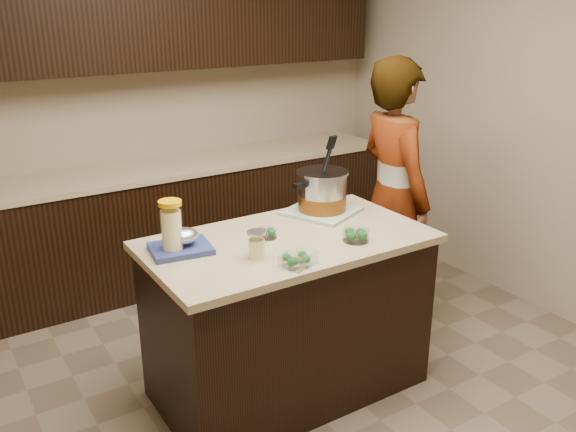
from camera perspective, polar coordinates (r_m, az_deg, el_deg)
name	(u,v)px	position (r m, az deg, el deg)	size (l,w,h in m)	color
ground_plane	(288,386)	(3.55, 0.00, -15.66)	(4.00, 4.00, 0.00)	brown
room_shell	(288,76)	(2.91, 0.00, 12.96)	(4.04, 4.04, 2.72)	tan
back_cabinets	(162,158)	(4.60, -11.73, 5.30)	(3.60, 0.63, 2.33)	black
island	(288,315)	(3.31, 0.00, -9.28)	(1.46, 0.81, 0.90)	black
dish_towel	(322,211)	(3.48, 3.19, 0.47)	(0.36, 0.36, 0.02)	#537C59
stock_pot	(322,193)	(3.45, 3.23, 2.13)	(0.41, 0.32, 0.41)	#B7B7BC
lemonade_pitcher	(172,230)	(2.94, -10.83, -1.28)	(0.14, 0.14, 0.26)	#F9EE98
mason_jar	(257,245)	(2.86, -2.96, -2.77)	(0.11, 0.11, 0.14)	#F9EE98
broccoli_tub_left	(267,234)	(3.12, -1.98, -1.65)	(0.11, 0.11, 0.05)	silver
broccoli_tub_right	(356,236)	(3.09, 6.37, -1.83)	(0.14, 0.14, 0.06)	silver
broccoli_tub_rect	(298,260)	(2.80, 0.97, -4.10)	(0.19, 0.17, 0.06)	silver
blue_tray	(182,244)	(2.99, -9.89, -2.58)	(0.31, 0.27, 0.11)	navy
person	(393,196)	(3.92, 9.82, 1.82)	(0.64, 0.42, 1.74)	gray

